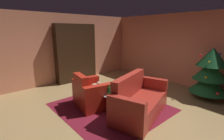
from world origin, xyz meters
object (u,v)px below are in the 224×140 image
coffee_table (113,95)px  decorated_tree (210,73)px  bookshelf_unit (78,54)px  bottle_on_table (109,91)px  armchair_red (91,94)px  book_stack_on_table (113,90)px  couch_red (139,101)px

coffee_table → decorated_tree: (1.33, 2.61, 0.40)m
bookshelf_unit → bottle_on_table: 3.00m
armchair_red → decorated_tree: bearing=57.9°
book_stack_on_table → decorated_tree: size_ratio=0.15×
armchair_red → coffee_table: bearing=33.0°
bookshelf_unit → couch_red: (3.43, -0.35, -0.75)m
bottle_on_table → decorated_tree: size_ratio=0.18×
armchair_red → bottle_on_table: (0.55, 0.17, 0.21)m
bookshelf_unit → couch_red: bearing=-5.8°
bookshelf_unit → decorated_tree: bearing=25.7°
bottle_on_table → decorated_tree: decorated_tree is taller
couch_red → decorated_tree: (0.71, 2.33, 0.46)m
armchair_red → coffee_table: 0.62m
coffee_table → book_stack_on_table: (-0.03, 0.03, 0.11)m
couch_red → decorated_tree: decorated_tree is taller
coffee_table → book_stack_on_table: size_ratio=2.83×
bookshelf_unit → coffee_table: bookshelf_unit is taller
bookshelf_unit → armchair_red: (2.29, -0.96, -0.75)m
bottle_on_table → bookshelf_unit: bearing=164.4°
couch_red → coffee_table: size_ratio=3.03×
coffee_table → bottle_on_table: (0.04, -0.17, 0.15)m
couch_red → coffee_table: 0.68m
armchair_red → bookshelf_unit: bearing=157.3°
bottle_on_table → decorated_tree: 3.08m
bookshelf_unit → coffee_table: (2.81, -0.62, -0.69)m
couch_red → bottle_on_table: bearing=-142.5°
bottle_on_table → coffee_table: bearing=102.2°
bookshelf_unit → armchair_red: size_ratio=2.01×
book_stack_on_table → decorated_tree: decorated_tree is taller
decorated_tree → couch_red: bearing=-107.0°
couch_red → book_stack_on_table: size_ratio=8.57×
decorated_tree → bookshelf_unit: bearing=-154.3°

